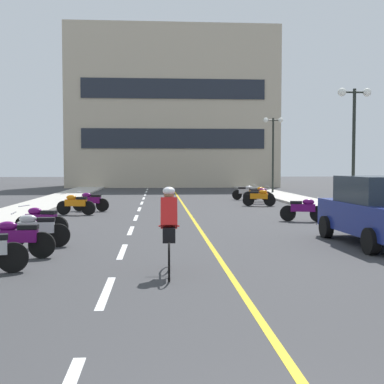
# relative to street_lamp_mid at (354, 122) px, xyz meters

# --- Properties ---
(ground_plane) EXTENTS (140.00, 140.00, 0.00)m
(ground_plane) POSITION_rel_street_lamp_mid_xyz_m (-7.30, 2.05, -3.97)
(ground_plane) COLOR #38383A
(curb_left) EXTENTS (2.40, 72.00, 0.12)m
(curb_left) POSITION_rel_street_lamp_mid_xyz_m (-14.50, 5.05, -3.91)
(curb_left) COLOR #B7B2A8
(curb_left) RESTS_ON ground
(curb_right) EXTENTS (2.40, 72.00, 0.12)m
(curb_right) POSITION_rel_street_lamp_mid_xyz_m (-0.10, 5.05, -3.91)
(curb_right) COLOR #B7B2A8
(curb_right) RESTS_ON ground
(lane_dash_1) EXTENTS (0.14, 2.20, 0.01)m
(lane_dash_1) POSITION_rel_street_lamp_mid_xyz_m (-9.30, -12.95, -3.97)
(lane_dash_1) COLOR silver
(lane_dash_1) RESTS_ON ground
(lane_dash_2) EXTENTS (0.14, 2.20, 0.01)m
(lane_dash_2) POSITION_rel_street_lamp_mid_xyz_m (-9.30, -8.95, -3.97)
(lane_dash_2) COLOR silver
(lane_dash_2) RESTS_ON ground
(lane_dash_3) EXTENTS (0.14, 2.20, 0.01)m
(lane_dash_3) POSITION_rel_street_lamp_mid_xyz_m (-9.30, -4.95, -3.97)
(lane_dash_3) COLOR silver
(lane_dash_3) RESTS_ON ground
(lane_dash_4) EXTENTS (0.14, 2.20, 0.01)m
(lane_dash_4) POSITION_rel_street_lamp_mid_xyz_m (-9.30, -0.95, -3.97)
(lane_dash_4) COLOR silver
(lane_dash_4) RESTS_ON ground
(lane_dash_5) EXTENTS (0.14, 2.20, 0.01)m
(lane_dash_5) POSITION_rel_street_lamp_mid_xyz_m (-9.30, 3.05, -3.97)
(lane_dash_5) COLOR silver
(lane_dash_5) RESTS_ON ground
(lane_dash_6) EXTENTS (0.14, 2.20, 0.01)m
(lane_dash_6) POSITION_rel_street_lamp_mid_xyz_m (-9.30, 7.05, -3.97)
(lane_dash_6) COLOR silver
(lane_dash_6) RESTS_ON ground
(lane_dash_7) EXTENTS (0.14, 2.20, 0.01)m
(lane_dash_7) POSITION_rel_street_lamp_mid_xyz_m (-9.30, 11.05, -3.97)
(lane_dash_7) COLOR silver
(lane_dash_7) RESTS_ON ground
(lane_dash_8) EXTENTS (0.14, 2.20, 0.01)m
(lane_dash_8) POSITION_rel_street_lamp_mid_xyz_m (-9.30, 15.05, -3.97)
(lane_dash_8) COLOR silver
(lane_dash_8) RESTS_ON ground
(lane_dash_9) EXTENTS (0.14, 2.20, 0.01)m
(lane_dash_9) POSITION_rel_street_lamp_mid_xyz_m (-9.30, 19.05, -3.97)
(lane_dash_9) COLOR silver
(lane_dash_9) RESTS_ON ground
(lane_dash_10) EXTENTS (0.14, 2.20, 0.01)m
(lane_dash_10) POSITION_rel_street_lamp_mid_xyz_m (-9.30, 23.05, -3.97)
(lane_dash_10) COLOR silver
(lane_dash_10) RESTS_ON ground
(lane_dash_11) EXTENTS (0.14, 2.20, 0.01)m
(lane_dash_11) POSITION_rel_street_lamp_mid_xyz_m (-9.30, 27.05, -3.97)
(lane_dash_11) COLOR silver
(lane_dash_11) RESTS_ON ground
(centre_line_yellow) EXTENTS (0.12, 66.00, 0.01)m
(centre_line_yellow) POSITION_rel_street_lamp_mid_xyz_m (-7.05, 5.05, -3.97)
(centre_line_yellow) COLOR gold
(centre_line_yellow) RESTS_ON ground
(office_building) EXTENTS (20.25, 8.46, 15.32)m
(office_building) POSITION_rel_street_lamp_mid_xyz_m (-6.88, 30.22, 3.68)
(office_building) COLOR #BCAD93
(office_building) RESTS_ON ground
(street_lamp_mid) EXTENTS (1.46, 0.36, 5.29)m
(street_lamp_mid) POSITION_rel_street_lamp_mid_xyz_m (0.00, 0.00, 0.00)
(street_lamp_mid) COLOR black
(street_lamp_mid) RESTS_ON curb_right
(street_lamp_far) EXTENTS (1.46, 0.36, 5.49)m
(street_lamp_far) POSITION_rel_street_lamp_mid_xyz_m (0.09, 15.63, 0.12)
(street_lamp_far) COLOR black
(street_lamp_far) RESTS_ON curb_right
(parked_car_near) EXTENTS (2.07, 4.27, 1.82)m
(parked_car_near) POSITION_rel_street_lamp_mid_xyz_m (-2.63, -8.36, -3.06)
(parked_car_near) COLOR black
(parked_car_near) RESTS_ON ground
(motorcycle_3) EXTENTS (1.70, 0.60, 0.92)m
(motorcycle_3) POSITION_rel_street_lamp_mid_xyz_m (-11.62, -9.75, -3.50)
(motorcycle_3) COLOR black
(motorcycle_3) RESTS_ON ground
(motorcycle_4) EXTENTS (1.70, 0.60, 0.92)m
(motorcycle_4) POSITION_rel_street_lamp_mid_xyz_m (-11.56, -8.19, -3.50)
(motorcycle_4) COLOR black
(motorcycle_4) RESTS_ON ground
(motorcycle_5) EXTENTS (1.67, 0.71, 0.92)m
(motorcycle_5) POSITION_rel_street_lamp_mid_xyz_m (-11.90, -6.06, -3.50)
(motorcycle_5) COLOR black
(motorcycle_5) RESTS_ON ground
(motorcycle_6) EXTENTS (1.67, 0.71, 0.92)m
(motorcycle_6) POSITION_rel_street_lamp_mid_xyz_m (-2.98, -2.74, -3.50)
(motorcycle_6) COLOR black
(motorcycle_6) RESTS_ON ground
(motorcycle_7) EXTENTS (1.69, 0.63, 0.92)m
(motorcycle_7) POSITION_rel_street_lamp_mid_xyz_m (-11.90, 0.41, -3.50)
(motorcycle_7) COLOR black
(motorcycle_7) RESTS_ON ground
(motorcycle_8) EXTENTS (1.68, 0.64, 0.92)m
(motorcycle_8) POSITION_rel_street_lamp_mid_xyz_m (-11.49, 2.07, -3.50)
(motorcycle_8) COLOR black
(motorcycle_8) RESTS_ON ground
(motorcycle_9) EXTENTS (1.66, 0.75, 0.92)m
(motorcycle_9) POSITION_rel_street_lamp_mid_xyz_m (-3.18, 4.48, -3.50)
(motorcycle_9) COLOR black
(motorcycle_9) RESTS_ON ground
(motorcycle_10) EXTENTS (1.69, 0.60, 0.92)m
(motorcycle_10) POSITION_rel_street_lamp_mid_xyz_m (-2.84, 6.17, -3.50)
(motorcycle_10) COLOR black
(motorcycle_10) RESTS_ON ground
(motorcycle_11) EXTENTS (1.70, 0.60, 0.92)m
(motorcycle_11) POSITION_rel_street_lamp_mid_xyz_m (-2.62, 7.72, -3.50)
(motorcycle_11) COLOR black
(motorcycle_11) RESTS_ON ground
(motorcycle_12) EXTENTS (1.70, 0.60, 0.92)m
(motorcycle_12) POSITION_rel_street_lamp_mid_xyz_m (-3.00, 9.40, -3.50)
(motorcycle_12) COLOR black
(motorcycle_12) RESTS_ON ground
(cyclist_rider) EXTENTS (0.42, 1.77, 1.71)m
(cyclist_rider) POSITION_rel_street_lamp_mid_xyz_m (-8.22, -11.64, -3.09)
(cyclist_rider) COLOR black
(cyclist_rider) RESTS_ON ground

